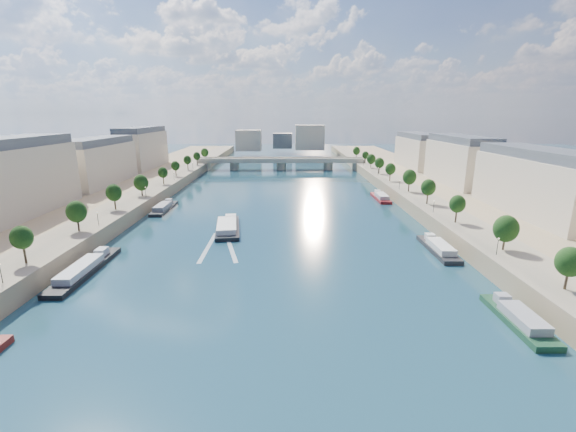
{
  "coord_description": "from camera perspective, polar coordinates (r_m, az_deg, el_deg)",
  "views": [
    {
      "loc": [
        2.96,
        -39.67,
        37.26
      ],
      "look_at": [
        3.7,
        81.04,
        5.0
      ],
      "focal_mm": 24.0,
      "sensor_mm": 36.0,
      "label": 1
    }
  ],
  "objects": [
    {
      "name": "lamps_right",
      "position": [
        155.74,
        18.24,
        3.3
      ],
      "size": [
        0.36,
        200.36,
        4.28
      ],
      "color": "black",
      "rests_on": "ground"
    },
    {
      "name": "pave_left",
      "position": [
        155.38,
        -23.05,
        1.79
      ],
      "size": [
        14.0,
        520.0,
        0.1
      ],
      "primitive_type": "cube",
      "color": "gray",
      "rests_on": "quay_left"
    },
    {
      "name": "ground",
      "position": [
        144.59,
        -1.51,
        0.02
      ],
      "size": [
        700.0,
        700.0,
        0.0
      ],
      "primitive_type": "plane",
      "color": "#0C2B37",
      "rests_on": "ground"
    },
    {
      "name": "bridge",
      "position": [
        264.57,
        -1.0,
        7.97
      ],
      "size": [
        112.0,
        12.0,
        8.15
      ],
      "color": "#C1B79E",
      "rests_on": "ground"
    },
    {
      "name": "quay_right",
      "position": [
        159.64,
        25.29,
        0.93
      ],
      "size": [
        44.0,
        520.0,
        5.0
      ],
      "primitive_type": "cube",
      "color": "#9E8460",
      "rests_on": "ground"
    },
    {
      "name": "buildings_right",
      "position": [
        173.69,
        28.03,
        6.34
      ],
      "size": [
        16.0,
        226.0,
        23.2
      ],
      "color": "beige",
      "rests_on": "ground"
    },
    {
      "name": "skyline",
      "position": [
        359.91,
        -0.32,
        11.36
      ],
      "size": [
        79.0,
        42.0,
        22.0
      ],
      "color": "beige",
      "rests_on": "ground"
    },
    {
      "name": "lamps_left",
      "position": [
        144.08,
        -22.99,
        1.95
      ],
      "size": [
        0.36,
        200.36,
        4.28
      ],
      "color": "black",
      "rests_on": "ground"
    },
    {
      "name": "pave_right",
      "position": [
        153.19,
        20.33,
        1.88
      ],
      "size": [
        14.0,
        520.0,
        0.1
      ],
      "primitive_type": "cube",
      "color": "gray",
      "rests_on": "quay_right"
    },
    {
      "name": "tour_barge",
      "position": [
        128.56,
        -8.94,
        -1.64
      ],
      "size": [
        10.61,
        26.56,
        3.65
      ],
      "rotation": [
        0.0,
        0.0,
        0.13
      ],
      "color": "black",
      "rests_on": "ground"
    },
    {
      "name": "trees_left",
      "position": [
        155.4,
        -22.3,
        3.92
      ],
      "size": [
        4.8,
        268.8,
        8.26
      ],
      "color": "#382B1E",
      "rests_on": "ground"
    },
    {
      "name": "moored_barges_left",
      "position": [
        95.25,
        -31.41,
        -9.85
      ],
      "size": [
        5.0,
        158.99,
        3.6
      ],
      "color": "#1B233C",
      "rests_on": "ground"
    },
    {
      "name": "wake",
      "position": [
        113.21,
        -10.14,
        -4.49
      ],
      "size": [
        10.86,
        26.01,
        0.04
      ],
      "color": "silver",
      "rests_on": "ground"
    },
    {
      "name": "trees_right",
      "position": [
        160.71,
        18.61,
        4.59
      ],
      "size": [
        4.8,
        268.8,
        8.26
      ],
      "color": "#382B1E",
      "rests_on": "ground"
    },
    {
      "name": "moored_barges_right",
      "position": [
        103.64,
        24.1,
        -6.98
      ],
      "size": [
        5.0,
        165.28,
        3.6
      ],
      "color": "black",
      "rests_on": "ground"
    },
    {
      "name": "quay_left",
      "position": [
        162.28,
        -27.85,
        0.83
      ],
      "size": [
        44.0,
        520.0,
        5.0
      ],
      "primitive_type": "cube",
      "color": "#9E8460",
      "rests_on": "ground"
    },
    {
      "name": "buildings_left",
      "position": [
        176.56,
        -30.42,
        6.15
      ],
      "size": [
        16.0,
        226.0,
        23.2
      ],
      "color": "beige",
      "rests_on": "ground"
    }
  ]
}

